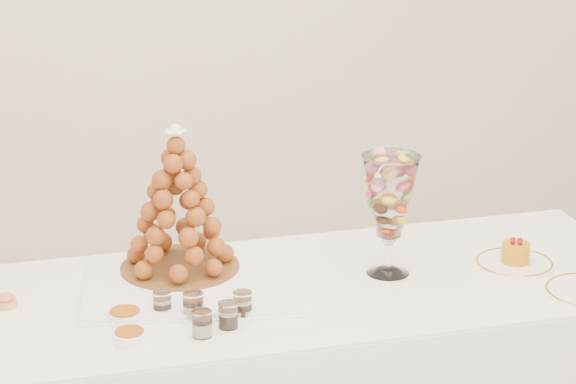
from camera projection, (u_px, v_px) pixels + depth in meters
name	position (u px, v px, depth m)	size (l,w,h in m)	color
lace_tray	(190.00, 285.00, 3.02)	(0.56, 0.42, 0.02)	white
macaron_vase	(390.00, 198.00, 3.05)	(0.16, 0.16, 0.34)	white
cake_plate	(514.00, 264.00, 3.18)	(0.22, 0.22, 0.01)	white
pink_tart	(5.00, 301.00, 2.91)	(0.06, 0.06, 0.04)	tan
verrine_a	(162.00, 303.00, 2.86)	(0.05, 0.05, 0.06)	white
verrine_b	(193.00, 306.00, 2.84)	(0.05, 0.05, 0.07)	white
verrine_c	(243.00, 304.00, 2.85)	(0.05, 0.05, 0.07)	white
verrine_d	(202.00, 324.00, 2.74)	(0.05, 0.05, 0.07)	white
verrine_e	(228.00, 315.00, 2.79)	(0.05, 0.05, 0.07)	white
ramekin_back	(125.00, 316.00, 2.83)	(0.09, 0.09, 0.03)	white
ramekin_front	(130.00, 337.00, 2.72)	(0.08, 0.08, 0.02)	white
croquembouche	(178.00, 200.00, 3.05)	(0.35, 0.35, 0.41)	brown
mousse_cake	(516.00, 252.00, 3.17)	(0.08, 0.08, 0.07)	#C57909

